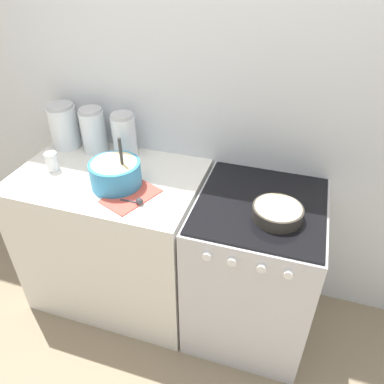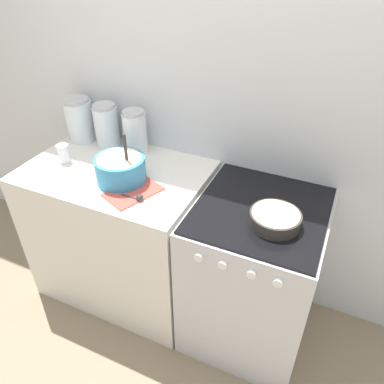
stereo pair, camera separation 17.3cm
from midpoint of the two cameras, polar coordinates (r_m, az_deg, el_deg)
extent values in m
plane|color=gray|center=(2.32, -0.64, -22.98)|extent=(12.00, 12.00, 0.00)
cube|color=silver|center=(2.02, 7.63, 12.55)|extent=(4.99, 0.05, 2.40)
cube|color=silver|center=(2.33, -8.42, -6.10)|extent=(0.99, 0.67, 0.89)
cube|color=silver|center=(2.11, 11.61, -12.32)|extent=(0.63, 0.67, 0.88)
cube|color=black|center=(1.81, 13.24, -2.72)|extent=(0.60, 0.64, 0.01)
cylinder|color=white|center=(1.63, 4.11, -10.01)|extent=(0.04, 0.02, 0.04)
cylinder|color=white|center=(1.61, 7.83, -11.09)|extent=(0.04, 0.02, 0.04)
cylinder|color=white|center=(1.60, 12.21, -12.30)|extent=(0.04, 0.02, 0.04)
cylinder|color=white|center=(1.59, 16.13, -13.31)|extent=(0.04, 0.02, 0.04)
cylinder|color=#338CBF|center=(1.94, -8.33, 3.33)|extent=(0.26, 0.26, 0.13)
cylinder|color=beige|center=(1.92, -8.41, 4.14)|extent=(0.23, 0.23, 0.07)
cylinder|color=#333333|center=(1.88, -7.36, 5.17)|extent=(0.02, 0.02, 0.26)
cylinder|color=#38332D|center=(1.71, 15.40, -4.09)|extent=(0.23, 0.23, 0.06)
cylinder|color=beige|center=(1.71, 15.44, -3.92)|extent=(0.21, 0.21, 0.05)
cylinder|color=silver|center=(2.38, -14.71, 10.37)|extent=(0.17, 0.17, 0.24)
cylinder|color=red|center=(2.40, -14.53, 9.32)|extent=(0.15, 0.15, 0.15)
cylinder|color=#B2B2B7|center=(2.33, -15.19, 13.30)|extent=(0.15, 0.15, 0.02)
cylinder|color=silver|center=(2.27, -10.73, 9.66)|extent=(0.14, 0.14, 0.24)
cylinder|color=tan|center=(2.29, -10.60, 8.57)|extent=(0.12, 0.12, 0.14)
cylinder|color=#B2B2B7|center=(2.22, -11.10, 12.70)|extent=(0.13, 0.13, 0.02)
cylinder|color=silver|center=(2.17, -6.39, 8.79)|extent=(0.14, 0.14, 0.24)
cylinder|color=olive|center=(2.20, -6.31, 7.69)|extent=(0.12, 0.12, 0.14)
cylinder|color=#B2B2B7|center=(2.12, -6.62, 11.88)|extent=(0.12, 0.12, 0.02)
cylinder|color=silver|center=(2.18, -16.84, 5.55)|extent=(0.07, 0.07, 0.10)
cube|color=#CC4C3F|center=(1.87, -6.35, -0.08)|extent=(0.27, 0.32, 0.01)
cylinder|color=#333338|center=(1.83, -6.78, -0.85)|extent=(0.09, 0.01, 0.01)
sphere|color=#333338|center=(1.80, -5.27, -0.98)|extent=(0.04, 0.04, 0.04)
camera|label=1|loc=(0.09, -87.22, 1.97)|focal=35.00mm
camera|label=2|loc=(0.09, 92.78, -1.97)|focal=35.00mm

